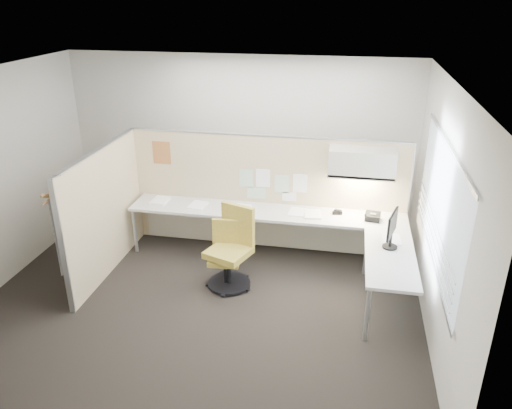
% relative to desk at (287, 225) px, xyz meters
% --- Properties ---
extents(floor, '(5.50, 4.50, 0.01)m').
position_rel_desk_xyz_m(floor, '(-0.93, -1.13, -0.61)').
color(floor, black).
rests_on(floor, ground).
extents(ceiling, '(5.50, 4.50, 0.01)m').
position_rel_desk_xyz_m(ceiling, '(-0.93, -1.13, 2.20)').
color(ceiling, white).
rests_on(ceiling, wall_back).
extents(wall_back, '(5.50, 0.02, 2.80)m').
position_rel_desk_xyz_m(wall_back, '(-0.93, 1.12, 0.80)').
color(wall_back, beige).
rests_on(wall_back, ground).
extents(wall_front, '(5.50, 0.02, 2.80)m').
position_rel_desk_xyz_m(wall_front, '(-0.93, -3.38, 0.80)').
color(wall_front, beige).
rests_on(wall_front, ground).
extents(wall_right, '(0.02, 4.50, 2.80)m').
position_rel_desk_xyz_m(wall_right, '(1.82, -1.13, 0.80)').
color(wall_right, beige).
rests_on(wall_right, ground).
extents(window_pane, '(0.01, 2.80, 1.30)m').
position_rel_desk_xyz_m(window_pane, '(1.79, -1.13, 0.95)').
color(window_pane, '#ACB8C8').
rests_on(window_pane, wall_right).
extents(partition_back, '(4.10, 0.06, 1.75)m').
position_rel_desk_xyz_m(partition_back, '(-0.38, 0.47, 0.27)').
color(partition_back, '#CAB08C').
rests_on(partition_back, floor).
extents(partition_left, '(0.06, 2.20, 1.75)m').
position_rel_desk_xyz_m(partition_left, '(-2.43, -0.63, 0.27)').
color(partition_left, '#CAB08C').
rests_on(partition_left, floor).
extents(desk, '(4.00, 2.07, 0.73)m').
position_rel_desk_xyz_m(desk, '(0.00, 0.00, 0.00)').
color(desk, beige).
rests_on(desk, floor).
extents(overhead_bin, '(0.90, 0.36, 0.38)m').
position_rel_desk_xyz_m(overhead_bin, '(0.97, 0.26, 0.91)').
color(overhead_bin, beige).
rests_on(overhead_bin, partition_back).
extents(task_light_strip, '(0.60, 0.06, 0.02)m').
position_rel_desk_xyz_m(task_light_strip, '(0.97, 0.26, 0.70)').
color(task_light_strip, '#FFEABF').
rests_on(task_light_strip, overhead_bin).
extents(pinned_papers, '(1.01, 0.00, 0.47)m').
position_rel_desk_xyz_m(pinned_papers, '(-0.30, 0.44, 0.43)').
color(pinned_papers, '#8CBF8C').
rests_on(pinned_papers, partition_back).
extents(poster, '(0.28, 0.00, 0.35)m').
position_rel_desk_xyz_m(poster, '(-1.98, 0.44, 0.82)').
color(poster, orange).
rests_on(poster, partition_back).
extents(chair_left, '(0.65, 0.66, 1.08)m').
position_rel_desk_xyz_m(chair_left, '(-0.64, -0.69, -0.10)').
color(chair_left, black).
rests_on(chair_left, floor).
extents(chair_right, '(0.46, 0.47, 0.87)m').
position_rel_desk_xyz_m(chair_right, '(-0.73, -0.70, -0.19)').
color(chair_right, black).
rests_on(chair_right, floor).
extents(monitor, '(0.19, 0.44, 0.47)m').
position_rel_desk_xyz_m(monitor, '(1.37, -0.66, 0.40)').
color(monitor, black).
rests_on(monitor, desk).
extents(phone, '(0.23, 0.22, 0.12)m').
position_rel_desk_xyz_m(phone, '(1.17, 0.12, 0.18)').
color(phone, black).
rests_on(phone, desk).
extents(stapler, '(0.15, 0.07, 0.05)m').
position_rel_desk_xyz_m(stapler, '(0.69, 0.22, 0.15)').
color(stapler, black).
rests_on(stapler, desk).
extents(tape_dispenser, '(0.11, 0.09, 0.06)m').
position_rel_desk_xyz_m(tape_dispenser, '(0.69, 0.24, 0.16)').
color(tape_dispenser, black).
rests_on(tape_dispenser, desk).
extents(coat_hook, '(0.18, 0.42, 1.28)m').
position_rel_desk_xyz_m(coat_hook, '(-2.51, -1.63, 0.82)').
color(coat_hook, silver).
rests_on(coat_hook, partition_left).
extents(paper_stack_0, '(0.24, 0.31, 0.04)m').
position_rel_desk_xyz_m(paper_stack_0, '(-1.95, 0.17, 0.15)').
color(paper_stack_0, white).
rests_on(paper_stack_0, desk).
extents(paper_stack_1, '(0.26, 0.32, 0.02)m').
position_rel_desk_xyz_m(paper_stack_1, '(-1.35, 0.14, 0.14)').
color(paper_stack_1, white).
rests_on(paper_stack_1, desk).
extents(paper_stack_2, '(0.25, 0.31, 0.04)m').
position_rel_desk_xyz_m(paper_stack_2, '(-0.69, 0.10, 0.15)').
color(paper_stack_2, white).
rests_on(paper_stack_2, desk).
extents(paper_stack_3, '(0.25, 0.32, 0.01)m').
position_rel_desk_xyz_m(paper_stack_3, '(0.12, 0.18, 0.14)').
color(paper_stack_3, white).
rests_on(paper_stack_3, desk).
extents(paper_stack_4, '(0.26, 0.33, 0.02)m').
position_rel_desk_xyz_m(paper_stack_4, '(0.34, 0.13, 0.14)').
color(paper_stack_4, white).
rests_on(paper_stack_4, desk).
extents(paper_stack_5, '(0.25, 0.31, 0.02)m').
position_rel_desk_xyz_m(paper_stack_5, '(1.40, -0.45, 0.14)').
color(paper_stack_5, white).
rests_on(paper_stack_5, desk).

